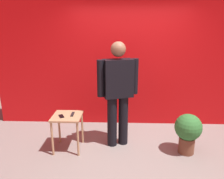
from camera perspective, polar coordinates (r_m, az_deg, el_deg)
The scene contains 7 objects.
ground_plane at distance 3.56m, azimuth 5.34°, elevation -18.81°, with size 12.00×12.00×0.00m, color gray.
back_wall_red at distance 4.49m, azimuth 4.75°, elevation 9.26°, with size 5.67×0.12×3.02m, color red.
standing_person at distance 3.64m, azimuth 1.58°, elevation -0.06°, with size 0.72×0.39×1.83m.
side_table at distance 3.74m, azimuth -11.78°, elevation -8.31°, with size 0.48×0.48×0.62m.
cell_phone at distance 3.67m, azimuth -13.32°, elevation -6.91°, with size 0.07×0.14×0.01m, color black.
tv_remote at distance 3.70m, azimuth -10.43°, elevation -6.46°, with size 0.04×0.17×0.02m, color black.
potted_plant at distance 3.80m, azimuth 19.51°, elevation -10.22°, with size 0.44×0.44×0.69m.
Camera 1 is at (-0.21, -2.92, 2.02)m, focal length 34.42 mm.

